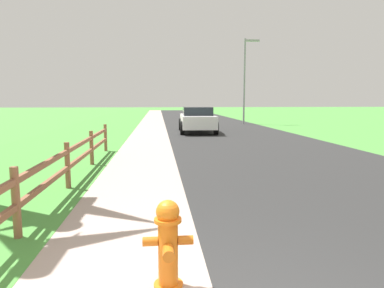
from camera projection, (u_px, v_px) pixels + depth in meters
ground_plane at (165, 124)px, 27.19m from camera, size 120.00×120.00×0.00m
road_asphalt at (205, 122)px, 29.50m from camera, size 7.00×66.00×0.01m
curb_concrete at (128, 122)px, 28.87m from camera, size 6.00×66.00×0.01m
grass_verge at (110, 122)px, 28.73m from camera, size 5.00×66.00×0.00m
fire_hydrant at (168, 242)px, 3.44m from camera, size 0.50×0.43×0.89m
rail_fence at (67, 161)px, 7.31m from camera, size 0.11×10.88×0.99m
parked_suv_white at (197, 119)px, 19.99m from camera, size 2.17×4.65×1.46m
street_lamp at (246, 74)px, 26.47m from camera, size 1.17×0.20×6.46m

